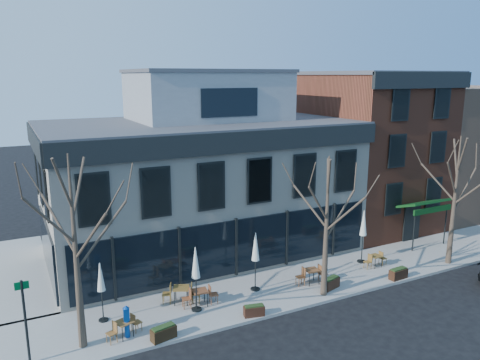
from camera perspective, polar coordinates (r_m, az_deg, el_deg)
name	(u,v)px	position (r m, az deg, el deg)	size (l,w,h in m)	color
ground	(236,279)	(26.13, -0.54, -11.99)	(120.00, 120.00, 0.00)	black
sidewalk_front	(307,281)	(25.95, 8.23, -12.13)	(33.50, 4.70, 0.15)	gray
sidewalk_side	(5,276)	(29.37, -26.72, -10.39)	(4.50, 12.00, 0.15)	gray
corner_building	(200,177)	(29.08, -4.86, 0.35)	(18.39, 10.39, 11.10)	beige
red_brick_building	(364,148)	(35.66, 14.82, 3.74)	(8.20, 11.78, 11.18)	brown
bg_building	(446,146)	(43.63, 23.79, 3.80)	(12.00, 12.00, 10.00)	#8C664C
tree_corner	(76,251)	(19.38, -19.37, -8.15)	(3.93, 3.98, 7.92)	#382B21
tree_mid	(327,225)	(23.15, 10.52, -5.43)	(3.50, 3.55, 7.04)	#382B21
tree_right	(455,199)	(29.28, 24.72, -2.11)	(3.72, 3.77, 7.48)	#382B21
sign_pole	(25,317)	(19.86, -24.72, -14.95)	(0.50, 0.10, 3.40)	black
call_box	(127,320)	(20.89, -13.65, -16.28)	(0.28, 0.28, 1.44)	#0B3D92
cafe_set_0	(124,327)	(21.07, -13.93, -17.02)	(1.67, 0.93, 0.86)	brown
cafe_set_1	(181,293)	(23.29, -7.18, -13.53)	(1.89, 1.21, 0.98)	brown
cafe_set_2	(200,296)	(22.99, -4.89, -13.91)	(1.81, 0.79, 0.93)	brown
cafe_set_3	(312,275)	(25.39, 8.73, -11.34)	(1.83, 0.80, 0.95)	brown
cafe_set_5	(375,260)	(28.25, 16.17, -9.31)	(1.57, 0.64, 0.82)	brown
umbrella_0	(101,280)	(21.87, -16.61, -11.62)	(0.44, 0.44, 2.76)	black
umbrella_1	(196,266)	(21.86, -5.43, -10.42)	(0.50, 0.50, 3.11)	black
umbrella_2	(255,250)	(23.78, 1.90, -8.52)	(0.49, 0.49, 3.06)	black
umbrella_4	(363,226)	(28.10, 14.81, -5.43)	(0.50, 0.50, 3.15)	black
planter_0	(164,333)	(20.67, -9.31, -17.89)	(1.13, 0.64, 0.60)	#301F10
planter_1	(254,310)	(22.14, 1.72, -15.61)	(1.00, 0.57, 0.53)	#321A10
planter_2	(331,283)	(25.08, 11.00, -12.22)	(1.13, 0.70, 0.59)	#311B10
planter_3	(398,273)	(27.10, 18.74, -10.73)	(1.10, 0.50, 0.60)	#321C10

